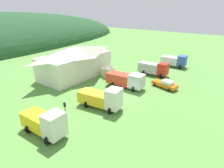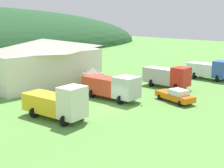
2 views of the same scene
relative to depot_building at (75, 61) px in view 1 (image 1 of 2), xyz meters
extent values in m
plane|color=#5B9342|center=(-1.98, -15.68, -3.61)|extent=(200.00, 200.00, 0.00)
cube|color=white|center=(0.00, 0.00, -1.02)|extent=(16.28, 8.35, 5.19)
pyramid|color=gray|center=(0.00, 0.00, 2.49)|extent=(17.59, 9.02, 1.82)
cube|color=beige|center=(4.21, -6.40, -2.56)|extent=(2.22, 2.23, 2.10)
pyramid|color=#6B5B4C|center=(4.21, -6.40, -1.15)|extent=(2.40, 2.41, 0.73)
cube|color=silver|center=(-17.75, -15.49, -1.54)|extent=(2.52, 2.19, 3.04)
cube|color=black|center=(-17.74, -15.60, -0.87)|extent=(1.37, 1.73, 0.97)
cube|color=yellow|center=(-17.87, -12.24, -2.11)|extent=(2.61, 4.52, 1.91)
cylinder|color=black|center=(-16.68, -15.45, -3.06)|extent=(1.10, 0.30, 1.10)
cylinder|color=black|center=(-18.81, -15.54, -3.06)|extent=(1.10, 0.30, 1.10)
cylinder|color=black|center=(-16.83, -11.53, -3.06)|extent=(1.10, 0.30, 1.10)
cylinder|color=black|center=(-18.96, -11.61, -3.06)|extent=(1.10, 0.30, 1.10)
cube|color=silver|center=(-7.81, -17.02, -1.50)|extent=(2.78, 2.39, 3.13)
cube|color=black|center=(-7.80, -17.12, -0.81)|extent=(1.57, 1.81, 1.00)
cube|color=gold|center=(-8.36, -13.45, -2.14)|extent=(3.26, 5.50, 1.83)
cylinder|color=black|center=(-6.73, -16.85, -3.06)|extent=(1.10, 0.30, 1.10)
cylinder|color=black|center=(-8.90, -17.18, -3.06)|extent=(1.10, 0.30, 1.10)
cylinder|color=black|center=(-7.39, -12.52, -3.06)|extent=(1.10, 0.30, 1.10)
cylinder|color=black|center=(-9.57, -12.85, -3.06)|extent=(1.10, 0.30, 1.10)
cube|color=silver|center=(1.45, -15.63, -1.75)|extent=(2.76, 2.87, 2.62)
cube|color=black|center=(1.46, -15.77, -1.18)|extent=(1.53, 2.24, 0.84)
cube|color=red|center=(1.16, -11.77, -2.01)|extent=(2.94, 5.24, 2.11)
cylinder|color=black|center=(2.58, -15.55, -3.06)|extent=(1.10, 0.30, 1.10)
cylinder|color=black|center=(0.32, -15.72, -3.06)|extent=(1.10, 0.30, 1.10)
cylinder|color=black|center=(2.23, -10.93, -3.06)|extent=(1.10, 0.30, 1.10)
cylinder|color=black|center=(-0.03, -11.10, -3.06)|extent=(1.10, 0.30, 1.10)
cube|color=red|center=(11.69, -16.67, -1.71)|extent=(2.45, 2.15, 2.70)
cube|color=black|center=(11.70, -16.77, -1.12)|extent=(1.33, 1.70, 0.86)
cube|color=#B2B2B7|center=(11.59, -13.18, -1.95)|extent=(2.53, 4.97, 2.22)
cylinder|color=black|center=(12.74, -16.64, -3.06)|extent=(1.10, 0.30, 1.10)
cylinder|color=black|center=(10.65, -16.70, -3.06)|extent=(1.10, 0.30, 1.10)
cylinder|color=black|center=(12.60, -12.42, -3.06)|extent=(1.10, 0.30, 1.10)
cylinder|color=black|center=(10.52, -12.48, -3.06)|extent=(1.10, 0.30, 1.10)
cube|color=#3356AD|center=(21.64, -17.77, -1.71)|extent=(2.66, 2.14, 2.70)
cube|color=black|center=(21.65, -17.87, -1.12)|extent=(1.45, 1.67, 0.86)
cube|color=silver|center=(21.47, -14.50, -2.05)|extent=(2.79, 4.66, 2.03)
cylinder|color=black|center=(22.77, -17.71, -3.06)|extent=(1.10, 0.30, 1.10)
cylinder|color=black|center=(20.51, -17.83, -3.06)|extent=(1.10, 0.30, 1.10)
cylinder|color=black|center=(22.57, -13.77, -3.06)|extent=(1.10, 0.30, 1.10)
cylinder|color=black|center=(20.31, -13.88, -3.06)|extent=(1.10, 0.30, 1.10)
cube|color=orange|center=(5.85, -19.62, -2.92)|extent=(2.98, 5.53, 0.70)
cube|color=silver|center=(5.71, -20.24, -2.26)|extent=(2.15, 2.43, 0.62)
cylinder|color=black|center=(6.27, -21.54, -3.27)|extent=(0.68, 0.24, 0.68)
cylinder|color=black|center=(4.66, -21.19, -3.27)|extent=(0.68, 0.24, 0.68)
cylinder|color=black|center=(7.04, -18.06, -3.27)|extent=(0.68, 0.24, 0.68)
cylinder|color=black|center=(5.44, -17.70, -3.27)|extent=(0.68, 0.24, 0.68)
cylinder|color=#4C4C51|center=(-15.78, -15.29, -1.80)|extent=(0.12, 0.12, 3.63)
cube|color=black|center=(-15.78, -15.29, 0.29)|extent=(0.20, 0.24, 0.55)
sphere|color=yellow|center=(-15.78, -15.16, 0.29)|extent=(0.14, 0.14, 0.14)
cone|color=orange|center=(1.37, -18.13, -3.61)|extent=(0.36, 0.36, 0.47)
cone|color=orange|center=(-4.06, -11.11, -3.61)|extent=(0.36, 0.36, 0.58)
camera|label=1|loc=(-29.02, -32.73, 11.57)|focal=30.67mm
camera|label=2|loc=(-25.65, -40.27, 6.70)|focal=49.97mm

